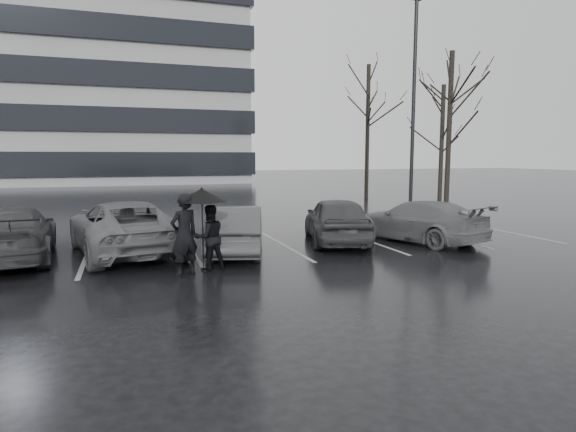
# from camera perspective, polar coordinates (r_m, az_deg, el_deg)

# --- Properties ---
(ground) EXTENTS (160.00, 160.00, 0.00)m
(ground) POSITION_cam_1_polar(r_m,az_deg,el_deg) (12.13, 0.61, -5.75)
(ground) COLOR black
(ground) RESTS_ON ground
(car_main) EXTENTS (2.80, 4.58, 1.46)m
(car_main) POSITION_cam_1_polar(r_m,az_deg,el_deg) (15.12, 5.78, -0.43)
(car_main) COLOR black
(car_main) RESTS_ON ground
(car_west_a) EXTENTS (2.46, 4.28, 1.33)m
(car_west_a) POSITION_cam_1_polar(r_m,az_deg,el_deg) (13.51, -6.18, -1.59)
(car_west_a) COLOR #28282A
(car_west_a) RESTS_ON ground
(car_west_b) EXTENTS (3.42, 5.69, 1.48)m
(car_west_b) POSITION_cam_1_polar(r_m,az_deg,el_deg) (14.10, -18.83, -1.27)
(car_west_b) COLOR #464648
(car_west_b) RESTS_ON ground
(car_west_c) EXTENTS (2.41, 5.01, 1.41)m
(car_west_c) POSITION_cam_1_polar(r_m,az_deg,el_deg) (14.32, -29.94, -1.87)
(car_west_c) COLOR black
(car_west_c) RESTS_ON ground
(car_east) EXTENTS (3.21, 4.87, 1.31)m
(car_east) POSITION_cam_1_polar(r_m,az_deg,el_deg) (15.83, 15.07, -0.56)
(car_east) COLOR #464648
(car_east) RESTS_ON ground
(pedestrian_left) EXTENTS (0.81, 0.70, 1.87)m
(pedestrian_left) POSITION_cam_1_polar(r_m,az_deg,el_deg) (11.13, -12.20, -2.18)
(pedestrian_left) COLOR black
(pedestrian_left) RESTS_ON ground
(pedestrian_right) EXTENTS (0.85, 0.71, 1.56)m
(pedestrian_right) POSITION_cam_1_polar(r_m,az_deg,el_deg) (11.60, -9.29, -2.52)
(pedestrian_right) COLOR black
(pedestrian_right) RESTS_ON ground
(umbrella) EXTENTS (1.17, 1.17, 1.99)m
(umbrella) POSITION_cam_1_polar(r_m,az_deg,el_deg) (11.21, -10.18, 2.45)
(umbrella) COLOR black
(umbrella) RESTS_ON ground
(lamp_post) EXTENTS (0.55, 0.55, 10.09)m
(lamp_post) POSITION_cam_1_polar(r_m,az_deg,el_deg) (24.10, 14.61, 11.44)
(lamp_post) COLOR #99989B
(lamp_post) RESTS_ON ground
(stall_stripes) EXTENTS (19.72, 5.00, 0.00)m
(stall_stripes) POSITION_cam_1_polar(r_m,az_deg,el_deg) (14.27, -5.75, -3.83)
(stall_stripes) COLOR gray
(stall_stripes) RESTS_ON ground
(tree_east) EXTENTS (0.26, 0.26, 8.00)m
(tree_east) POSITION_cam_1_polar(r_m,az_deg,el_deg) (26.50, 18.55, 9.54)
(tree_east) COLOR black
(tree_east) RESTS_ON ground
(tree_ne) EXTENTS (0.26, 0.26, 7.00)m
(tree_ne) POSITION_cam_1_polar(r_m,az_deg,el_deg) (31.18, 17.75, 8.23)
(tree_ne) COLOR black
(tree_ne) RESTS_ON ground
(tree_north) EXTENTS (0.26, 0.26, 8.50)m
(tree_north) POSITION_cam_1_polar(r_m,az_deg,el_deg) (31.90, 9.40, 9.79)
(tree_north) COLOR black
(tree_north) RESTS_ON ground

